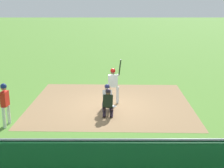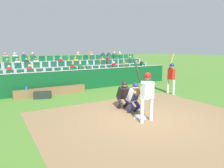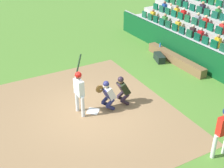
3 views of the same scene
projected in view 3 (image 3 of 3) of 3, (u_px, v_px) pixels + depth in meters
The scene contains 11 objects.
ground_plane at pixel (93, 111), 12.03m from camera, with size 160.00×160.00×0.00m, color #4E7F2F.
infield_dirt_patch at pixel (81, 115), 11.80m from camera, with size 7.83×6.87×0.01m, color #8F6E4B.
home_plate_marker at pixel (93, 111), 12.02m from camera, with size 0.44×0.44×0.02m, color white.
batter_at_plate at pixel (79, 88), 11.37m from camera, with size 0.71×0.47×2.28m.
catcher_crouching at pixel (107, 93), 11.83m from camera, with size 0.49×0.74×1.28m.
home_plate_umpire at pixel (123, 89), 12.19m from camera, with size 0.49×0.52×1.27m.
dugout_wall at pixel (211, 62), 14.47m from camera, with size 14.86×0.24×1.32m.
dugout_bench at pixel (175, 59), 15.79m from camera, with size 3.99×0.40×0.44m, color brown.
water_bottle_on_bench at pixel (160, 45), 16.62m from camera, with size 0.07×0.07×0.20m, color blue.
equipment_duffel_bag at pixel (159, 58), 16.03m from camera, with size 0.89×0.36×0.37m, color black.
on_deck_batter at pixel (224, 127), 9.32m from camera, with size 0.59×0.62×2.30m.
Camera 3 is at (-9.00, 4.43, 6.76)m, focal length 49.78 mm.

